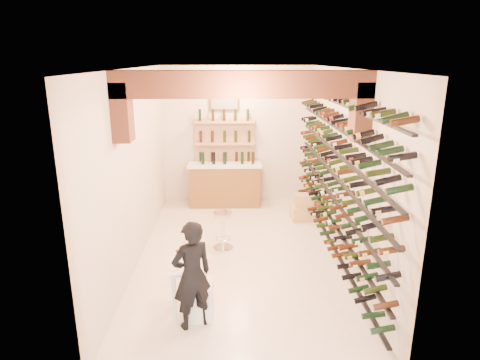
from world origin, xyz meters
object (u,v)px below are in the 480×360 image
Objects in this scene: tasting_table at (188,274)px; white_stool at (198,299)px; crate_lower at (304,212)px; person at (192,275)px; chrome_barstool at (223,228)px; wine_rack at (332,170)px; back_counter at (225,183)px.

tasting_table is 0.37m from white_stool.
person is at bearing -119.24° from crate_lower.
white_stool is 2.10m from chrome_barstool.
wine_rack is 3.35× the size of back_counter.
back_counter is 2.37m from chrome_barstool.
chrome_barstool is (0.43, 1.96, -0.17)m from tasting_table.
white_stool is at bearing -98.30° from chrome_barstool.
chrome_barstool reaches higher than white_stool.
wine_rack is at bearing 29.66° from tasting_table.
chrome_barstool is (-1.84, 0.28, -1.14)m from wine_rack.
chrome_barstool is at bearing 70.71° from tasting_table.
wine_rack is at bearing -55.34° from back_counter.
tasting_table is 1.59× the size of crate_lower.
wine_rack is at bearing -166.01° from person.
white_stool is 4.00m from crate_lower.
crate_lower is (2.06, 3.67, -0.57)m from person.
back_counter reaches higher than white_stool.
white_stool is at bearing -130.19° from person.
white_stool is at bearing -47.40° from tasting_table.
tasting_table is at bearing -122.64° from crate_lower.
person is at bearing -98.61° from chrome_barstool.
wine_rack reaches higher than person.
person is 2.72× the size of crate_lower.
person is at bearing -94.36° from back_counter.
tasting_table is (-2.27, -1.68, -0.97)m from wine_rack.
person reaches higher than chrome_barstool.
person is (0.09, -0.32, 0.15)m from tasting_table.
wine_rack reaches higher than back_counter.
back_counter is 3.40× the size of white_stool.
person is at bearing -101.66° from white_stool.
chrome_barstool is 1.31× the size of crate_lower.
tasting_table is (-0.44, -4.33, 0.04)m from back_counter.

